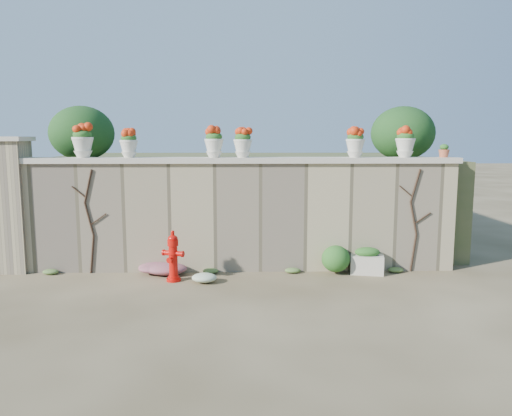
{
  "coord_description": "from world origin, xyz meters",
  "views": [
    {
      "loc": [
        0.14,
        -7.36,
        2.47
      ],
      "look_at": [
        0.33,
        1.4,
        1.22
      ],
      "focal_mm": 35.0,
      "sensor_mm": 36.0,
      "label": 1
    }
  ],
  "objects_px": {
    "planter_box": "(367,261)",
    "terracotta_pot": "(444,151)",
    "fire_hydrant": "(173,256)",
    "urn_pot_0": "(83,141)"
  },
  "relations": [
    {
      "from": "planter_box",
      "to": "terracotta_pot",
      "type": "relative_size",
      "value": 2.73
    },
    {
      "from": "planter_box",
      "to": "urn_pot_0",
      "type": "distance_m",
      "value": 5.61
    },
    {
      "from": "fire_hydrant",
      "to": "terracotta_pot",
      "type": "bearing_deg",
      "value": 28.5
    },
    {
      "from": "fire_hydrant",
      "to": "urn_pot_0",
      "type": "bearing_deg",
      "value": 175.66
    },
    {
      "from": "fire_hydrant",
      "to": "urn_pot_0",
      "type": "distance_m",
      "value": 2.69
    },
    {
      "from": "fire_hydrant",
      "to": "planter_box",
      "type": "bearing_deg",
      "value": 26.43
    },
    {
      "from": "fire_hydrant",
      "to": "urn_pot_0",
      "type": "xyz_separation_m",
      "value": [
        -1.7,
        0.76,
        1.95
      ]
    },
    {
      "from": "urn_pot_0",
      "to": "terracotta_pot",
      "type": "xyz_separation_m",
      "value": [
        6.61,
        0.0,
        -0.19
      ]
    },
    {
      "from": "fire_hydrant",
      "to": "terracotta_pot",
      "type": "distance_m",
      "value": 5.27
    },
    {
      "from": "planter_box",
      "to": "terracotta_pot",
      "type": "height_order",
      "value": "terracotta_pot"
    }
  ]
}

